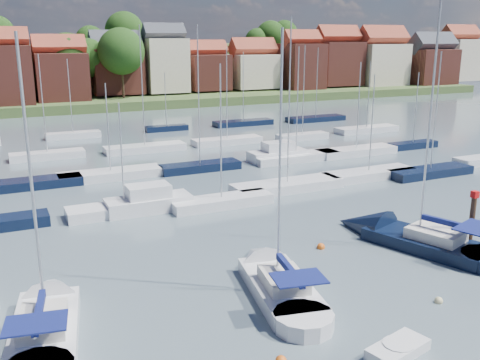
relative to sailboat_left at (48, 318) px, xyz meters
name	(u,v)px	position (x,y,z in m)	size (l,w,h in m)	color
ground	(147,158)	(14.81, 35.60, -0.35)	(260.00, 260.00, 0.00)	#475760
sailboat_left	(48,318)	(0.00, 0.00, 0.00)	(4.88, 11.67, 15.40)	silver
sailboat_centre	(273,279)	(12.32, -0.79, 0.00)	(5.18, 11.88, 15.65)	silver
sailboat_navy	(403,237)	(23.81, 1.27, -0.01)	(7.52, 13.33, 17.84)	black
tender	(398,350)	(14.08, -9.44, -0.10)	(3.33, 2.13, 0.66)	silver
timber_piling	(470,235)	(26.73, -1.81, 0.77)	(0.40, 0.40, 6.42)	#4C331E
buoy_c	(309,337)	(11.24, -6.52, -0.35)	(0.47, 0.47, 0.47)	#D85914
buoy_d	(438,303)	(19.44, -6.50, -0.35)	(0.45, 0.45, 0.45)	beige
buoy_e	(321,248)	(17.92, 2.70, -0.35)	(0.55, 0.55, 0.55)	#D85914
marina_field	(175,161)	(16.72, 30.75, 0.08)	(79.62, 41.41, 15.93)	silver
far_shore_town	(63,73)	(17.04, 128.27, 4.25)	(212.46, 90.00, 22.27)	#45592C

